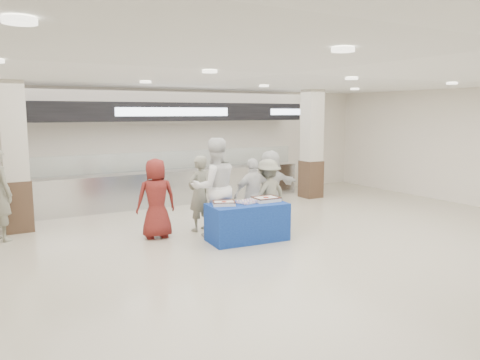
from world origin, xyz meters
TOP-DOWN VIEW (x-y plane):
  - ground at (0.00, 0.00)m, footprint 14.00×14.00m
  - serving_line at (0.00, 5.40)m, footprint 8.70×0.85m
  - column_left at (-4.00, 4.20)m, footprint 0.55×0.55m
  - column_right at (4.00, 4.20)m, footprint 0.55×0.55m
  - display_table at (-0.16, 1.06)m, footprint 1.61×0.91m
  - sheet_cake_left at (-0.63, 1.15)m, footprint 0.52×0.47m
  - sheet_cake_right at (0.29, 1.07)m, footprint 0.51×0.41m
  - cupcake_tray at (-0.12, 1.09)m, footprint 0.43×0.37m
  - civilian_maroon at (-1.64, 2.17)m, footprint 0.85×0.61m
  - soldier_a at (-0.63, 2.27)m, footprint 0.69×0.57m
  - chef_tall at (-0.55, 1.70)m, footprint 1.07×0.89m
  - chef_short at (0.39, 1.70)m, footprint 0.94×0.44m
  - soldier_b at (0.76, 1.70)m, footprint 1.08×0.74m
  - civilian_white at (1.18, 2.23)m, footprint 1.59×0.65m

SIDE VIEW (x-z plane):
  - ground at x=0.00m, z-range 0.00..0.00m
  - display_table at x=-0.16m, z-range 0.00..0.75m
  - soldier_b at x=0.76m, z-range 0.00..1.53m
  - cupcake_tray at x=-0.12m, z-range 0.75..0.81m
  - chef_short at x=0.39m, z-range 0.00..1.57m
  - sheet_cake_left at x=-0.63m, z-range 0.75..0.84m
  - sheet_cake_right at x=0.29m, z-range 0.75..0.85m
  - soldier_a at x=-0.63m, z-range 0.00..1.63m
  - civilian_maroon at x=-1.64m, z-range 0.00..1.63m
  - civilian_white at x=1.18m, z-range 0.00..1.67m
  - chef_tall at x=-0.55m, z-range 0.00..2.03m
  - serving_line at x=0.00m, z-range -0.24..2.56m
  - column_left at x=-4.00m, z-range -0.07..3.13m
  - column_right at x=4.00m, z-range -0.07..3.13m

